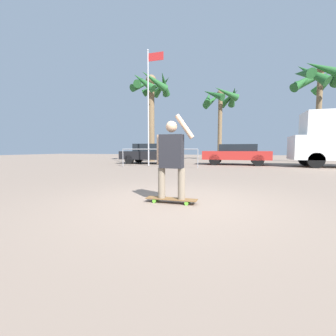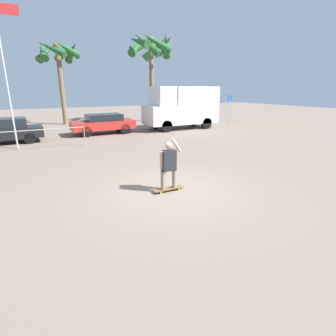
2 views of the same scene
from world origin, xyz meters
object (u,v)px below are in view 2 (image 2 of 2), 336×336
street_sign (229,107)px  skateboard (169,189)px  person_skateboarder (169,163)px  palm_tree_near_van (151,48)px  palm_tree_center_background (58,56)px  parked_car_black (4,130)px  parked_car_red (103,123)px  flagpole (6,68)px  camper_van (183,106)px

street_sign → skateboard: bearing=-137.8°
person_skateboarder → palm_tree_near_van: size_ratio=0.20×
skateboard → palm_tree_center_background: palm_tree_center_background is taller
parked_car_black → palm_tree_center_background: size_ratio=0.60×
parked_car_red → flagpole: flagpole is taller
skateboard → person_skateboarder: bearing=-180.0°
person_skateboarder → street_sign: bearing=42.2°
person_skateboarder → flagpole: size_ratio=0.22×
skateboard → palm_tree_near_van: (7.19, 16.69, 6.48)m
parked_car_black → palm_tree_near_van: 14.52m
person_skateboarder → flagpole: 10.52m
camper_van → parked_car_black: 12.16m
parked_car_red → street_sign: street_sign is taller
skateboard → street_sign: bearing=42.2°
flagpole → camper_van: bearing=10.1°
camper_van → parked_car_black: (-12.12, -0.14, -0.99)m
camper_van → parked_car_red: camper_van is taller
parked_car_red → street_sign: size_ratio=1.66×
skateboard → person_skateboarder: (-0.00, -0.00, 0.85)m
person_skateboarder → palm_tree_center_background: palm_tree_center_background is taller
camper_van → palm_tree_near_van: size_ratio=0.73×
parked_car_black → street_sign: street_sign is taller
skateboard → street_sign: street_sign is taller
palm_tree_center_background → flagpole: bearing=-111.4°
parked_car_red → street_sign: 9.86m
skateboard → palm_tree_near_van: palm_tree_near_van is taller
parked_car_black → palm_tree_near_van: palm_tree_near_van is taller
parked_car_red → parked_car_black: parked_car_black is taller
parked_car_black → palm_tree_near_van: (12.05, 5.65, 5.80)m
flagpole → skateboard: bearing=-65.5°
parked_car_black → street_sign: size_ratio=1.60×
palm_tree_center_background → street_sign: size_ratio=2.69×
parked_car_red → parked_car_black: (-5.94, -0.62, 0.00)m
flagpole → palm_tree_center_background: bearing=68.6°
parked_car_black → street_sign: (15.56, -1.34, 0.89)m
palm_tree_center_background → flagpole: 10.00m
person_skateboarder → camper_van: 13.35m
camper_van → parked_car_red: (-6.18, 0.48, -0.99)m
skateboard → parked_car_red: (1.07, 11.67, 0.68)m
palm_tree_near_van → palm_tree_center_background: size_ratio=1.13×
camper_van → parked_car_black: camper_van is taller
parked_car_red → parked_car_black: bearing=-174.0°
palm_tree_near_van → street_sign: 9.23m
flagpole → parked_car_black: bearing=110.1°
parked_car_black → camper_van: bearing=0.7°
person_skateboarder → street_sign: size_ratio=0.62×
skateboard → flagpole: 10.80m
camper_van → flagpole: 11.82m
palm_tree_near_van → palm_tree_center_background: bearing=168.1°
parked_car_black → flagpole: bearing=-69.9°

